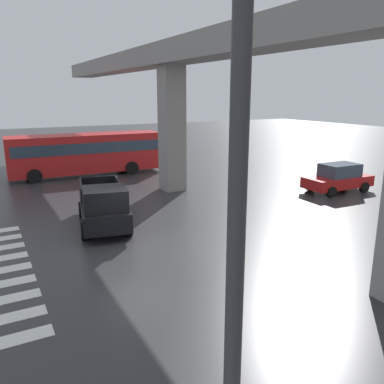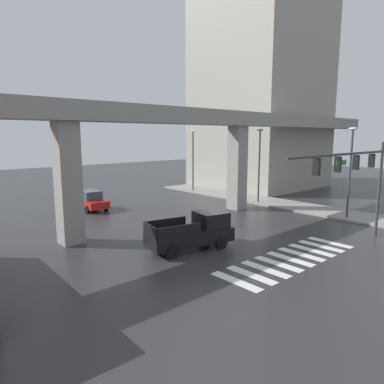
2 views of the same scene
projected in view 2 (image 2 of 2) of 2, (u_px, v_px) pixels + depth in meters
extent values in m
plane|color=#2D2D30|center=(220.00, 238.00, 22.57)|extent=(120.00, 120.00, 0.00)
cube|color=silver|center=(236.00, 281.00, 15.81)|extent=(0.55, 2.80, 0.01)
cube|color=silver|center=(251.00, 275.00, 16.53)|extent=(0.55, 2.80, 0.01)
cube|color=silver|center=(265.00, 269.00, 17.25)|extent=(0.55, 2.80, 0.01)
cube|color=silver|center=(278.00, 264.00, 17.97)|extent=(0.55, 2.80, 0.01)
cube|color=silver|center=(290.00, 259.00, 18.69)|extent=(0.55, 2.80, 0.01)
cube|color=silver|center=(301.00, 254.00, 19.41)|extent=(0.55, 2.80, 0.01)
cube|color=silver|center=(311.00, 250.00, 20.13)|extent=(0.55, 2.80, 0.01)
cube|color=silver|center=(321.00, 246.00, 20.84)|extent=(0.55, 2.80, 0.01)
cube|color=silver|center=(330.00, 242.00, 21.56)|extent=(0.55, 2.80, 0.01)
cube|color=gray|center=(169.00, 115.00, 25.24)|extent=(59.21, 2.00, 1.20)
cube|color=gray|center=(68.00, 184.00, 20.89)|extent=(1.30, 1.30, 7.46)
cube|color=gray|center=(237.00, 168.00, 30.97)|extent=(1.30, 1.30, 7.46)
cube|color=gray|center=(262.00, 52.00, 43.91)|extent=(13.95, 13.52, 34.26)
cube|color=gray|center=(298.00, 207.00, 32.20)|extent=(4.00, 36.00, 0.15)
cube|color=black|center=(190.00, 236.00, 20.21)|extent=(5.37, 2.86, 0.80)
cube|color=black|center=(211.00, 219.00, 20.79)|extent=(2.01, 2.05, 0.90)
cube|color=#3F5160|center=(217.00, 218.00, 21.03)|extent=(0.43, 1.66, 0.77)
cube|color=black|center=(166.00, 224.00, 20.27)|extent=(2.62, 0.62, 0.60)
cube|color=black|center=(180.00, 231.00, 18.78)|extent=(2.62, 0.62, 0.60)
cube|color=black|center=(150.00, 230.00, 18.86)|extent=(0.44, 1.73, 0.60)
cylinder|color=black|center=(205.00, 235.00, 21.83)|extent=(0.80, 0.42, 0.76)
cylinder|color=black|center=(221.00, 243.00, 20.29)|extent=(0.80, 0.42, 0.76)
cylinder|color=black|center=(159.00, 243.00, 20.26)|extent=(0.80, 0.42, 0.76)
cylinder|color=black|center=(173.00, 252.00, 18.72)|extent=(0.80, 0.42, 0.76)
cube|color=red|center=(91.00, 202.00, 31.20)|extent=(1.92, 4.36, 0.64)
cube|color=#384756|center=(90.00, 195.00, 31.16)|extent=(1.58, 2.29, 0.76)
cylinder|color=black|center=(106.00, 207.00, 30.77)|extent=(0.26, 0.65, 0.64)
cylinder|color=black|center=(87.00, 210.00, 29.69)|extent=(0.26, 0.65, 0.64)
cylinder|color=black|center=(94.00, 203.00, 32.80)|extent=(0.26, 0.65, 0.64)
cylinder|color=black|center=(76.00, 205.00, 31.73)|extent=(0.26, 0.65, 0.64)
cylinder|color=#38383D|center=(379.00, 190.00, 22.57)|extent=(0.18, 0.18, 6.20)
cylinder|color=#38383D|center=(344.00, 154.00, 18.64)|extent=(10.80, 0.14, 0.14)
cube|color=black|center=(372.00, 161.00, 21.20)|extent=(0.24, 0.32, 0.84)
sphere|color=red|center=(372.00, 156.00, 21.16)|extent=(0.17, 0.17, 0.17)
cube|color=black|center=(356.00, 162.00, 19.77)|extent=(0.24, 0.32, 0.84)
sphere|color=red|center=(356.00, 158.00, 19.72)|extent=(0.17, 0.17, 0.17)
cube|color=black|center=(338.00, 164.00, 18.33)|extent=(0.24, 0.32, 0.84)
sphere|color=red|center=(338.00, 160.00, 18.29)|extent=(0.17, 0.17, 0.17)
cube|color=black|center=(316.00, 167.00, 16.89)|extent=(0.24, 0.32, 0.84)
sphere|color=red|center=(317.00, 162.00, 16.85)|extent=(0.17, 0.17, 0.17)
cube|color=#19722D|center=(341.00, 163.00, 18.59)|extent=(1.10, 0.04, 0.28)
cylinder|color=#38383D|center=(350.00, 176.00, 27.06)|extent=(0.16, 0.16, 7.00)
ellipsoid|color=beige|center=(353.00, 129.00, 26.48)|extent=(0.44, 0.70, 0.24)
cylinder|color=#38383D|center=(259.00, 168.00, 33.57)|extent=(0.16, 0.16, 7.00)
ellipsoid|color=beige|center=(260.00, 130.00, 32.99)|extent=(0.44, 0.70, 0.24)
cylinder|color=#38383D|center=(193.00, 162.00, 40.72)|extent=(0.16, 0.16, 7.00)
ellipsoid|color=beige|center=(193.00, 131.00, 40.14)|extent=(0.44, 0.70, 0.24)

